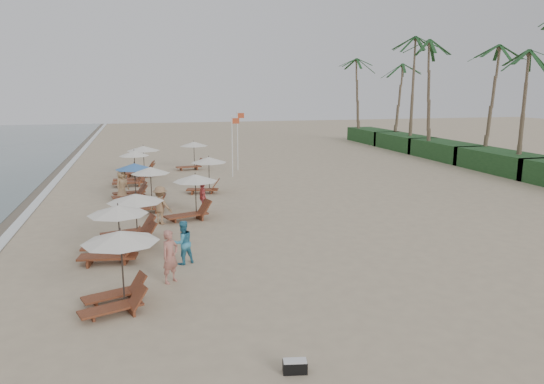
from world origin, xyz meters
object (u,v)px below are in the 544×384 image
object	(u,v)px
lounger_station_4	(131,181)
flag_pole_near	(233,143)
inland_station_0	(191,194)
beachgoer_mid_a	(183,242)
lounger_station_3	(146,192)
beachgoer_mid_b	(161,205)
lounger_station_0	(116,268)
inland_station_1	(206,171)
lounger_station_5	(130,170)
duffel_bag	(295,366)
lounger_station_2	(130,219)
beachgoer_far_b	(122,185)
beachgoer_near	(170,256)
lounger_station_1	(112,234)
beachgoer_far_a	(203,197)
lounger_station_6	(140,161)
inland_station_2	(192,153)

from	to	relation	value
lounger_station_4	flag_pole_near	bearing A→B (deg)	38.46
inland_station_0	beachgoer_mid_a	world-z (taller)	inland_station_0
lounger_station_3	beachgoer_mid_b	distance (m)	3.07
lounger_station_0	beachgoer_mid_b	size ratio (longest dim) A/B	1.34
inland_station_1	flag_pole_near	size ratio (longest dim) A/B	0.60
lounger_station_3	flag_pole_near	xyz separation A→B (m)	(6.39, 9.03, 1.47)
lounger_station_5	beachgoer_mid_a	world-z (taller)	lounger_station_5
lounger_station_4	duffel_bag	size ratio (longest dim) A/B	4.26
duffel_bag	flag_pole_near	bearing A→B (deg)	82.54
lounger_station_0	beachgoer_mid_b	xyz separation A→B (m)	(1.68, 9.29, -0.33)
inland_station_0	inland_station_1	distance (m)	6.48
lounger_station_2	inland_station_1	distance (m)	10.51
lounger_station_4	flag_pole_near	size ratio (longest dim) A/B	0.57
lounger_station_2	beachgoer_mid_b	distance (m)	3.02
lounger_station_5	beachgoer_far_b	bearing A→B (deg)	-95.07
beachgoer_mid_b	lounger_station_3	bearing A→B (deg)	-40.16
lounger_station_0	beachgoer_mid_a	size ratio (longest dim) A/B	1.51
beachgoer_near	lounger_station_1	bearing A→B (deg)	84.09
lounger_station_2	beachgoer_far_a	distance (m)	5.80
inland_station_0	flag_pole_near	distance (m)	12.33
lounger_station_6	lounger_station_0	bearing A→B (deg)	-92.03
beachgoer_far_b	flag_pole_near	distance (m)	9.94
inland_station_0	beachgoer_near	world-z (taller)	inland_station_0
lounger_station_0	lounger_station_6	distance (m)	23.63
inland_station_2	lounger_station_5	bearing A→B (deg)	-130.23
flag_pole_near	lounger_station_4	bearing A→B (deg)	-141.54
lounger_station_1	inland_station_0	distance (m)	6.25
inland_station_2	beachgoer_near	xyz separation A→B (m)	(-3.21, -23.92, -0.45)
inland_station_1	flag_pole_near	xyz separation A→B (m)	(2.67, 5.23, 1.12)
lounger_station_3	lounger_station_1	bearing A→B (deg)	-100.39
lounger_station_1	duffel_bag	xyz separation A→B (m)	(4.38, -9.32, -0.83)
inland_station_1	beachgoer_far_b	world-z (taller)	inland_station_1
lounger_station_0	lounger_station_5	bearing A→B (deg)	89.50
beachgoer_mid_a	beachgoer_far_a	world-z (taller)	beachgoer_mid_a
lounger_station_0	beachgoer_mid_b	world-z (taller)	lounger_station_0
inland_station_1	flag_pole_near	distance (m)	5.97
lounger_station_4	beachgoer_far_b	bearing A→B (deg)	-144.08
inland_station_1	beachgoer_far_b	xyz separation A→B (m)	(-5.03, -0.85, -0.48)
lounger_station_3	beachgoer_far_a	size ratio (longest dim) A/B	1.61
lounger_station_0	inland_station_2	size ratio (longest dim) A/B	0.91
beachgoer_near	duffel_bag	distance (m)	6.78
beachgoer_mid_a	flag_pole_near	size ratio (longest dim) A/B	0.37
lounger_station_1	lounger_station_4	size ratio (longest dim) A/B	1.08
lounger_station_0	inland_station_0	bearing A→B (deg)	71.99
lounger_station_5	beachgoer_near	distance (m)	18.43
lounger_station_1	lounger_station_5	xyz separation A→B (m)	(0.51, 15.35, -0.00)
inland_station_0	flag_pole_near	xyz separation A→B (m)	(4.26, 11.51, 1.21)
duffel_bag	beachgoer_near	bearing A→B (deg)	110.77
inland_station_1	beachgoer_far_b	distance (m)	5.12
beachgoer_near	beachgoer_mid_a	world-z (taller)	beachgoer_near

